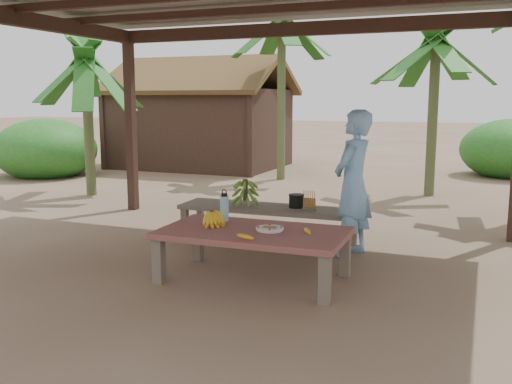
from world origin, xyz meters
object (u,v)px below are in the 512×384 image
at_px(cooking_pot, 296,201).
at_px(work_table, 254,236).
at_px(water_flask, 224,208).
at_px(bench, 268,211).
at_px(woman, 353,183).
at_px(plate, 270,229).
at_px(ripe_banana_bunch, 211,217).

bearing_deg(cooking_pot, work_table, -88.00).
height_order(work_table, water_flask, water_flask).
relative_size(bench, woman, 1.35).
height_order(work_table, cooking_pot, cooking_pot).
bearing_deg(plate, woman, 66.31).
height_order(bench, plate, plate).
xyz_separation_m(bench, ripe_banana_bunch, (-0.08, -1.41, 0.19)).
xyz_separation_m(bench, water_flask, (-0.05, -1.16, 0.25)).
height_order(water_flask, cooking_pot, water_flask).
distance_m(water_flask, cooking_pot, 1.30).
xyz_separation_m(work_table, plate, (0.16, 0.03, 0.08)).
relative_size(work_table, water_flask, 5.45).
relative_size(work_table, plate, 6.70).
bearing_deg(ripe_banana_bunch, woman, 46.49).
relative_size(work_table, woman, 1.11).
bearing_deg(cooking_pot, ripe_banana_bunch, -105.76).
xyz_separation_m(plate, water_flask, (-0.60, 0.25, 0.12)).
distance_m(bench, plate, 1.52).
height_order(bench, ripe_banana_bunch, ripe_banana_bunch).
bearing_deg(water_flask, work_table, -32.33).
xyz_separation_m(work_table, cooking_pot, (-0.05, 1.51, 0.09)).
xyz_separation_m(work_table, woman, (0.69, 1.25, 0.39)).
distance_m(work_table, bench, 1.49).
xyz_separation_m(water_flask, cooking_pot, (0.39, 1.23, -0.11)).
relative_size(bench, plate, 8.15).
distance_m(bench, woman, 1.19).
relative_size(bench, ripe_banana_bunch, 7.95).
relative_size(work_table, bench, 0.82).
height_order(work_table, plate, plate).
xyz_separation_m(ripe_banana_bunch, cooking_pot, (0.42, 1.49, -0.06)).
relative_size(plate, cooking_pot, 1.48).
distance_m(ripe_banana_bunch, water_flask, 0.26).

